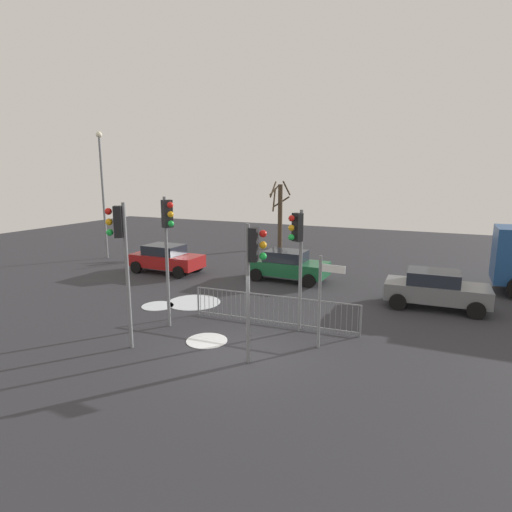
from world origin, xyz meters
TOP-DOWN VIEW (x-y plane):
  - ground_plane at (0.00, 0.00)m, footprint 60.00×60.00m
  - traffic_light_foreground_right at (-3.12, 0.95)m, footprint 0.52×0.41m
  - traffic_light_mid_left at (0.91, 2.34)m, footprint 0.42×0.51m
  - traffic_light_mid_right at (-3.31, -1.06)m, footprint 0.50×0.43m
  - traffic_light_foreground_left at (0.62, -0.40)m, footprint 0.56×0.35m
  - direction_sign_post at (2.03, 1.35)m, footprint 0.79×0.12m
  - pedestrian_guard_railing at (-0.00, 2.60)m, footprint 5.98×0.35m
  - car_red_far at (-8.15, 7.57)m, footprint 3.82×1.96m
  - car_green_trailing at (-1.71, 8.64)m, footprint 3.84×2.00m
  - car_grey_near at (5.02, 7.00)m, footprint 3.85×2.03m
  - street_lamp at (-13.83, 9.22)m, footprint 0.36×0.36m
  - bare_tree_centre at (-5.41, 17.00)m, footprint 1.29×1.27m
  - snow_patch_kerb at (-1.38, 0.41)m, footprint 1.30×1.30m
  - snow_patch_island at (-3.93, 3.64)m, footprint 2.16×2.16m
  - snow_patch_verge at (-4.99, 2.64)m, footprint 1.26×1.26m

SIDE VIEW (x-z plane):
  - ground_plane at x=0.00m, z-range 0.00..0.00m
  - snow_patch_kerb at x=-1.38m, z-range 0.00..0.01m
  - snow_patch_island at x=-3.93m, z-range 0.00..0.01m
  - snow_patch_verge at x=-4.99m, z-range 0.00..0.01m
  - pedestrian_guard_railing at x=0.00m, z-range 0.02..1.09m
  - car_red_far at x=-8.15m, z-range 0.03..1.50m
  - car_green_trailing at x=-1.71m, z-range 0.03..1.50m
  - car_grey_near at x=5.02m, z-range 0.03..1.50m
  - direction_sign_post at x=2.03m, z-range 0.18..3.02m
  - bare_tree_centre at x=-5.41m, z-range 0.13..4.79m
  - traffic_light_foreground_left at x=0.62m, z-range 0.91..4.80m
  - traffic_light_mid_left at x=0.91m, z-range 0.95..5.00m
  - traffic_light_mid_right at x=-3.31m, z-range 1.02..5.40m
  - traffic_light_foreground_right at x=-3.12m, z-range 1.03..5.48m
  - street_lamp at x=-13.83m, z-range 0.78..8.36m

